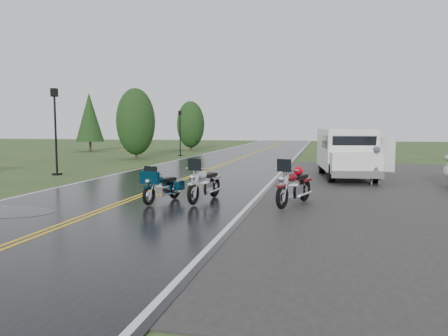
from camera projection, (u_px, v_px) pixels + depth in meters
name	position (u px, v px, depth m)	size (l,w,h in m)	color
ground	(114.00, 207.00, 12.62)	(120.00, 120.00, 0.00)	#2D471E
road	(206.00, 171.00, 22.33)	(8.00, 100.00, 0.04)	black
motorcycle_red	(282.00, 187.00, 11.87)	(0.83, 2.28, 1.35)	#630B14
motorcycle_teal	(149.00, 188.00, 12.47)	(0.70, 1.91, 1.13)	#042032
motorcycle_silver	(193.00, 185.00, 12.50)	(0.81, 2.22, 1.31)	#AEB0B6
van_white	(332.00, 156.00, 17.80)	(2.14, 5.71, 2.24)	white
person_at_van	(375.00, 167.00, 16.88)	(0.56, 0.37, 1.53)	#4F4F54
lamp_post_near_left	(56.00, 132.00, 20.65)	(0.36, 0.36, 4.15)	black
lamp_post_far_left	(180.00, 133.00, 34.14)	(0.31, 0.31, 3.58)	black
tree_left_mid	(136.00, 129.00, 30.78)	(2.74, 2.74, 4.28)	#1E3D19
tree_left_far	(191.00, 130.00, 41.71)	(2.62, 2.62, 4.03)	#1E3D19
pine_left_far	(90.00, 123.00, 40.27)	(2.54, 2.54, 5.29)	#1E3D19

